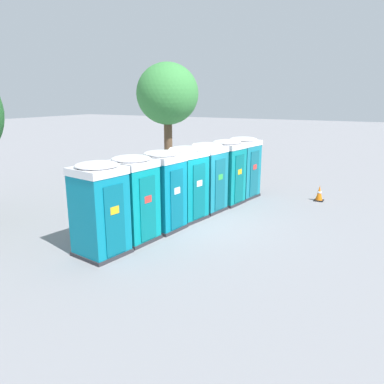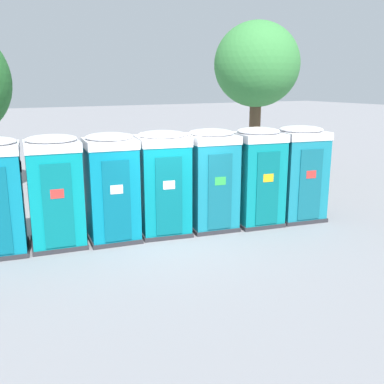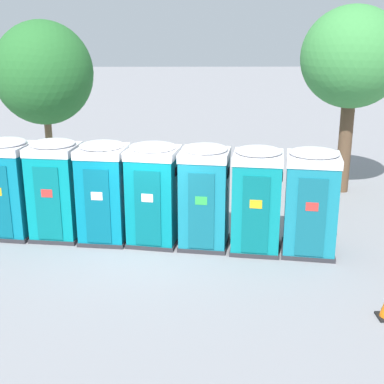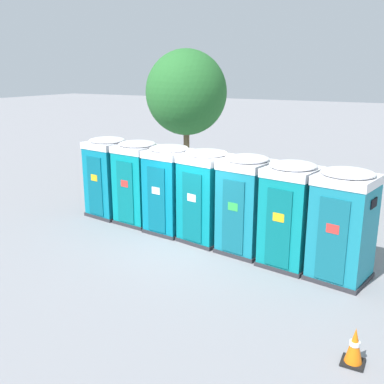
{
  "view_description": "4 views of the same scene",
  "coord_description": "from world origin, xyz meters",
  "px_view_note": "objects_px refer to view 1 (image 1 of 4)",
  "views": [
    {
      "loc": [
        -10.9,
        -5.64,
        4.15
      ],
      "look_at": [
        0.35,
        0.27,
        0.9
      ],
      "focal_mm": 35.0,
      "sensor_mm": 36.0,
      "label": 1
    },
    {
      "loc": [
        -4.47,
        -9.3,
        3.66
      ],
      "look_at": [
        0.78,
        0.2,
        0.99
      ],
      "focal_mm": 42.0,
      "sensor_mm": 36.0,
      "label": 2
    },
    {
      "loc": [
        0.86,
        -12.16,
        5.23
      ],
      "look_at": [
        1.0,
        0.16,
        1.37
      ],
      "focal_mm": 50.0,
      "sensor_mm": 36.0,
      "label": 3
    },
    {
      "loc": [
        5.3,
        -10.1,
        4.57
      ],
      "look_at": [
        -0.38,
        0.4,
        1.32
      ],
      "focal_mm": 42.0,
      "sensor_mm": 36.0,
      "label": 4
    }
  ],
  "objects_px": {
    "portapotty_3": "(186,183)",
    "portapotty_5": "(227,172)",
    "portapotty_6": "(242,167)",
    "portapotty_0": "(100,209)",
    "traffic_cone": "(319,193)",
    "portapotty_4": "(207,177)",
    "portapotty_1": "(133,198)",
    "street_tree_1": "(168,95)",
    "portapotty_2": "(162,190)"
  },
  "relations": [
    {
      "from": "portapotty_3",
      "to": "traffic_cone",
      "type": "height_order",
      "value": "portapotty_3"
    },
    {
      "from": "street_tree_1",
      "to": "portapotty_3",
      "type": "bearing_deg",
      "value": -144.09
    },
    {
      "from": "portapotty_6",
      "to": "traffic_cone",
      "type": "relative_size",
      "value": 3.97
    },
    {
      "from": "portapotty_5",
      "to": "traffic_cone",
      "type": "relative_size",
      "value": 3.97
    },
    {
      "from": "portapotty_1",
      "to": "street_tree_1",
      "type": "bearing_deg",
      "value": 24.82
    },
    {
      "from": "portapotty_0",
      "to": "traffic_cone",
      "type": "height_order",
      "value": "portapotty_0"
    },
    {
      "from": "portapotty_2",
      "to": "traffic_cone",
      "type": "bearing_deg",
      "value": -33.94
    },
    {
      "from": "portapotty_6",
      "to": "portapotty_5",
      "type": "bearing_deg",
      "value": 171.16
    },
    {
      "from": "portapotty_0",
      "to": "street_tree_1",
      "type": "xyz_separation_m",
      "value": [
        9.66,
        3.74,
        2.96
      ]
    },
    {
      "from": "street_tree_1",
      "to": "portapotty_2",
      "type": "bearing_deg",
      "value": -150.12
    },
    {
      "from": "portapotty_2",
      "to": "portapotty_5",
      "type": "xyz_separation_m",
      "value": [
        3.73,
        -0.65,
        -0.0
      ]
    },
    {
      "from": "portapotty_0",
      "to": "portapotty_2",
      "type": "bearing_deg",
      "value": -8.73
    },
    {
      "from": "street_tree_1",
      "to": "traffic_cone",
      "type": "bearing_deg",
      "value": -99.71
    },
    {
      "from": "portapotty_3",
      "to": "portapotty_6",
      "type": "xyz_separation_m",
      "value": [
        3.72,
        -0.68,
        -0.0
      ]
    },
    {
      "from": "portapotty_0",
      "to": "portapotty_1",
      "type": "height_order",
      "value": "same"
    },
    {
      "from": "portapotty_1",
      "to": "portapotty_5",
      "type": "bearing_deg",
      "value": -10.02
    },
    {
      "from": "portapotty_2",
      "to": "street_tree_1",
      "type": "distance_m",
      "value": 8.78
    },
    {
      "from": "portapotty_1",
      "to": "portapotty_5",
      "type": "distance_m",
      "value": 5.04
    },
    {
      "from": "portapotty_0",
      "to": "portapotty_1",
      "type": "bearing_deg",
      "value": -6.91
    },
    {
      "from": "portapotty_1",
      "to": "portapotty_5",
      "type": "height_order",
      "value": "same"
    },
    {
      "from": "portapotty_1",
      "to": "portapotty_3",
      "type": "relative_size",
      "value": 1.0
    },
    {
      "from": "portapotty_6",
      "to": "street_tree_1",
      "type": "xyz_separation_m",
      "value": [
        2.19,
        4.96,
        2.96
      ]
    },
    {
      "from": "portapotty_2",
      "to": "portapotty_4",
      "type": "bearing_deg",
      "value": -8.62
    },
    {
      "from": "traffic_cone",
      "to": "portapotty_0",
      "type": "bearing_deg",
      "value": 152.68
    },
    {
      "from": "portapotty_0",
      "to": "portapotty_4",
      "type": "height_order",
      "value": "same"
    },
    {
      "from": "portapotty_3",
      "to": "portapotty_5",
      "type": "height_order",
      "value": "same"
    },
    {
      "from": "portapotty_2",
      "to": "portapotty_6",
      "type": "height_order",
      "value": "same"
    },
    {
      "from": "portapotty_0",
      "to": "portapotty_1",
      "type": "relative_size",
      "value": 1.0
    },
    {
      "from": "portapotty_1",
      "to": "portapotty_4",
      "type": "bearing_deg",
      "value": -9.27
    },
    {
      "from": "portapotty_4",
      "to": "street_tree_1",
      "type": "height_order",
      "value": "street_tree_1"
    },
    {
      "from": "portapotty_5",
      "to": "street_tree_1",
      "type": "relative_size",
      "value": 0.43
    },
    {
      "from": "portapotty_0",
      "to": "street_tree_1",
      "type": "bearing_deg",
      "value": 21.14
    },
    {
      "from": "portapotty_1",
      "to": "portapotty_6",
      "type": "relative_size",
      "value": 1.0
    },
    {
      "from": "portapotty_0",
      "to": "traffic_cone",
      "type": "distance_m",
      "value": 9.38
    },
    {
      "from": "portapotty_3",
      "to": "traffic_cone",
      "type": "xyz_separation_m",
      "value": [
        4.54,
        -3.73,
        -0.97
      ]
    },
    {
      "from": "portapotty_4",
      "to": "portapotty_6",
      "type": "height_order",
      "value": "same"
    },
    {
      "from": "traffic_cone",
      "to": "street_tree_1",
      "type": "bearing_deg",
      "value": 80.29
    },
    {
      "from": "portapotty_4",
      "to": "traffic_cone",
      "type": "distance_m",
      "value": 4.92
    },
    {
      "from": "portapotty_3",
      "to": "street_tree_1",
      "type": "xyz_separation_m",
      "value": [
        5.92,
        4.28,
        2.96
      ]
    },
    {
      "from": "portapotty_0",
      "to": "portapotty_3",
      "type": "height_order",
      "value": "same"
    },
    {
      "from": "portapotty_1",
      "to": "portapotty_4",
      "type": "height_order",
      "value": "same"
    },
    {
      "from": "portapotty_2",
      "to": "portapotty_3",
      "type": "height_order",
      "value": "same"
    },
    {
      "from": "portapotty_0",
      "to": "portapotty_4",
      "type": "xyz_separation_m",
      "value": [
        4.99,
        -0.76,
        0.0
      ]
    },
    {
      "from": "portapotty_3",
      "to": "portapotty_4",
      "type": "xyz_separation_m",
      "value": [
        1.24,
        -0.21,
        0.0
      ]
    },
    {
      "from": "portapotty_4",
      "to": "portapotty_6",
      "type": "relative_size",
      "value": 1.0
    },
    {
      "from": "portapotty_1",
      "to": "portapotty_3",
      "type": "xyz_separation_m",
      "value": [
        2.49,
        -0.4,
        -0.0
      ]
    },
    {
      "from": "portapotty_3",
      "to": "portapotty_4",
      "type": "relative_size",
      "value": 1.0
    },
    {
      "from": "portapotty_2",
      "to": "portapotty_3",
      "type": "relative_size",
      "value": 1.0
    },
    {
      "from": "portapotty_6",
      "to": "portapotty_3",
      "type": "bearing_deg",
      "value": 169.72
    },
    {
      "from": "portapotty_0",
      "to": "portapotty_5",
      "type": "height_order",
      "value": "same"
    }
  ]
}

